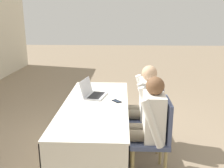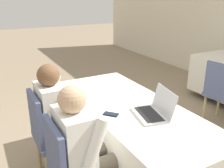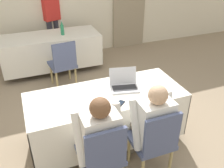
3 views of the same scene
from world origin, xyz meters
TOP-DOWN VIEW (x-y plane):
  - conference_table_near at (0.00, 0.00)m, footprint 1.94×0.79m
  - laptop at (0.27, 0.06)m, footprint 0.40×0.35m
  - cell_phone at (0.08, -0.26)m, footprint 0.14×0.13m
  - paper_beside_laptop at (-0.18, -0.09)m, footprint 0.27×0.33m
  - chair_near_left at (-0.30, -0.70)m, footprint 0.44×0.44m
  - chair_far_spare at (-0.22, 1.61)m, footprint 0.49×0.49m
  - person_checkered_shirt at (-0.30, -0.60)m, footprint 0.50×0.52m
  - person_white_shirt at (0.30, -0.60)m, footprint 0.50×0.52m

SIDE VIEW (x-z plane):
  - chair_near_left at x=-0.30m, z-range 0.05..0.95m
  - chair_far_spare at x=-0.22m, z-range 0.05..0.95m
  - conference_table_near at x=0.00m, z-range 0.19..0.93m
  - person_checkered_shirt at x=-0.30m, z-range 0.08..1.24m
  - person_white_shirt at x=0.30m, z-range 0.08..1.24m
  - paper_beside_laptop at x=-0.18m, z-range 0.74..0.74m
  - cell_phone at x=0.08m, z-range 0.74..0.75m
  - laptop at x=0.27m, z-range 0.67..0.90m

